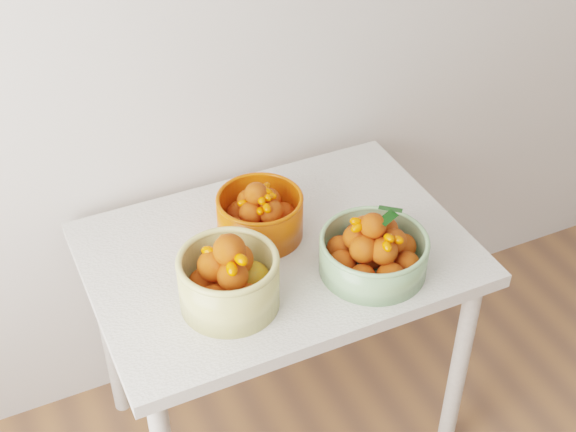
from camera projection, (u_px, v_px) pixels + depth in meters
name	position (u px, v px, depth m)	size (l,w,h in m)	color
table	(278.00, 275.00, 2.19)	(1.00, 0.70, 0.75)	silver
bowl_cream	(229.00, 279.00, 1.92)	(0.27, 0.27, 0.21)	#C9BC70
bowl_green	(373.00, 251.00, 2.03)	(0.31, 0.31, 0.18)	#83B17B
bowl_orange	(260.00, 214.00, 2.14)	(0.27, 0.27, 0.17)	#DA4007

